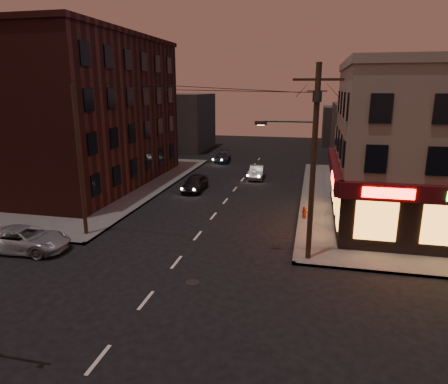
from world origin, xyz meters
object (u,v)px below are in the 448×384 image
(sedan_near, at_px, (195,183))
(fire_hydrant, at_px, (304,212))
(sedan_far, at_px, (223,157))
(sedan_mid, at_px, (257,172))
(suv_cross, at_px, (25,239))

(sedan_near, xyz_separation_m, fire_hydrant, (9.76, -6.13, -0.10))
(sedan_far, bearing_deg, sedan_mid, -62.09)
(sedan_near, bearing_deg, suv_cross, -110.89)
(sedan_near, relative_size, sedan_mid, 1.08)
(suv_cross, bearing_deg, sedan_mid, -28.77)
(sedan_far, relative_size, fire_hydrant, 4.93)
(sedan_mid, distance_m, fire_hydrant, 13.36)
(sedan_mid, xyz_separation_m, fire_hydrant, (5.11, -12.34, -0.03))
(sedan_mid, bearing_deg, sedan_near, -129.48)
(sedan_mid, height_order, sedan_far, sedan_mid)
(sedan_mid, bearing_deg, sedan_far, 121.20)
(sedan_near, bearing_deg, sedan_mid, 52.30)
(suv_cross, xyz_separation_m, sedan_far, (4.78, 29.31, -0.09))
(suv_cross, height_order, fire_hydrant, suv_cross)
(sedan_near, distance_m, sedan_mid, 7.77)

